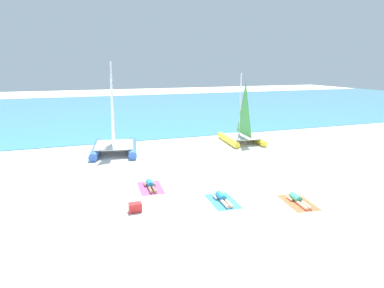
{
  "coord_description": "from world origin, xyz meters",
  "views": [
    {
      "loc": [
        -6.6,
        -12.42,
        5.74
      ],
      "look_at": [
        0.0,
        5.79,
        1.2
      ],
      "focal_mm": 31.82,
      "sensor_mm": 36.0,
      "label": 1
    }
  ],
  "objects_px": {
    "towel_middle": "(223,201)",
    "sailboat_yellow": "(242,132)",
    "towel_left": "(151,188)",
    "sunbather_middle": "(222,198)",
    "cooler_box": "(135,207)",
    "sunbather_right": "(297,199)",
    "towel_right": "(298,203)",
    "sunbather_left": "(150,185)",
    "sailboat_blue": "(114,140)"
  },
  "relations": [
    {
      "from": "sailboat_blue",
      "to": "towel_middle",
      "type": "xyz_separation_m",
      "value": [
        3.27,
        -9.99,
        -0.88
      ]
    },
    {
      "from": "towel_middle",
      "to": "sunbather_middle",
      "type": "relative_size",
      "value": 1.21
    },
    {
      "from": "towel_left",
      "to": "towel_middle",
      "type": "relative_size",
      "value": 1.0
    },
    {
      "from": "towel_middle",
      "to": "sailboat_yellow",
      "type": "bearing_deg",
      "value": 58.01
    },
    {
      "from": "sunbather_middle",
      "to": "sailboat_yellow",
      "type": "bearing_deg",
      "value": 61.62
    },
    {
      "from": "sunbather_right",
      "to": "towel_left",
      "type": "bearing_deg",
      "value": 152.7
    },
    {
      "from": "sailboat_blue",
      "to": "sunbather_right",
      "type": "xyz_separation_m",
      "value": [
        6.24,
        -11.15,
        -0.75
      ]
    },
    {
      "from": "towel_left",
      "to": "sunbather_right",
      "type": "xyz_separation_m",
      "value": [
        5.51,
        -3.82,
        0.13
      ]
    },
    {
      "from": "sailboat_yellow",
      "to": "towel_right",
      "type": "bearing_deg",
      "value": -99.33
    },
    {
      "from": "towel_left",
      "to": "sunbather_right",
      "type": "bearing_deg",
      "value": -34.74
    },
    {
      "from": "sailboat_yellow",
      "to": "cooler_box",
      "type": "bearing_deg",
      "value": -129.11
    },
    {
      "from": "sunbather_left",
      "to": "sunbather_middle",
      "type": "relative_size",
      "value": 1.0
    },
    {
      "from": "towel_left",
      "to": "sunbather_middle",
      "type": "distance_m",
      "value": 3.63
    },
    {
      "from": "towel_middle",
      "to": "cooler_box",
      "type": "distance_m",
      "value": 3.74
    },
    {
      "from": "sunbather_left",
      "to": "sunbather_middle",
      "type": "xyz_separation_m",
      "value": [
        2.54,
        -2.66,
        0.0
      ]
    },
    {
      "from": "towel_middle",
      "to": "cooler_box",
      "type": "relative_size",
      "value": 3.8
    },
    {
      "from": "sailboat_yellow",
      "to": "sunbather_right",
      "type": "bearing_deg",
      "value": -99.38
    },
    {
      "from": "towel_left",
      "to": "cooler_box",
      "type": "relative_size",
      "value": 3.8
    },
    {
      "from": "sunbather_right",
      "to": "towel_middle",
      "type": "bearing_deg",
      "value": 166.01
    },
    {
      "from": "sailboat_yellow",
      "to": "towel_middle",
      "type": "xyz_separation_m",
      "value": [
        -6.14,
        -9.83,
        -0.76
      ]
    },
    {
      "from": "sunbather_right",
      "to": "sunbather_middle",
      "type": "bearing_deg",
      "value": 164.87
    },
    {
      "from": "sailboat_yellow",
      "to": "sunbather_middle",
      "type": "distance_m",
      "value": 11.55
    },
    {
      "from": "towel_right",
      "to": "cooler_box",
      "type": "distance_m",
      "value": 6.85
    },
    {
      "from": "sunbather_left",
      "to": "sunbather_right",
      "type": "bearing_deg",
      "value": -31.51
    },
    {
      "from": "sailboat_blue",
      "to": "sunbather_right",
      "type": "height_order",
      "value": "sailboat_blue"
    },
    {
      "from": "towel_right",
      "to": "sunbather_left",
      "type": "bearing_deg",
      "value": 144.27
    },
    {
      "from": "sunbather_right",
      "to": "cooler_box",
      "type": "xyz_separation_m",
      "value": [
        -6.7,
        1.4,
        0.05
      ]
    },
    {
      "from": "towel_right",
      "to": "towel_middle",
      "type": "bearing_deg",
      "value": 157.41
    },
    {
      "from": "sailboat_blue",
      "to": "cooler_box",
      "type": "xyz_separation_m",
      "value": [
        -0.45,
        -9.75,
        -0.7
      ]
    },
    {
      "from": "sailboat_blue",
      "to": "sailboat_yellow",
      "type": "distance_m",
      "value": 9.41
    },
    {
      "from": "sunbather_left",
      "to": "towel_right",
      "type": "relative_size",
      "value": 0.82
    },
    {
      "from": "towel_middle",
      "to": "cooler_box",
      "type": "height_order",
      "value": "cooler_box"
    },
    {
      "from": "cooler_box",
      "to": "sunbather_right",
      "type": "bearing_deg",
      "value": -11.79
    },
    {
      "from": "towel_right",
      "to": "sunbather_right",
      "type": "relative_size",
      "value": 1.21
    },
    {
      "from": "towel_left",
      "to": "towel_right",
      "type": "relative_size",
      "value": 1.0
    },
    {
      "from": "towel_right",
      "to": "sunbather_right",
      "type": "distance_m",
      "value": 0.14
    },
    {
      "from": "sunbather_right",
      "to": "towel_right",
      "type": "bearing_deg",
      "value": -90.0
    },
    {
      "from": "sunbather_middle",
      "to": "towel_middle",
      "type": "bearing_deg",
      "value": -90.0
    },
    {
      "from": "towel_middle",
      "to": "towel_right",
      "type": "bearing_deg",
      "value": -22.59
    },
    {
      "from": "sunbather_left",
      "to": "sunbather_right",
      "type": "relative_size",
      "value": 1.0
    },
    {
      "from": "sunbather_left",
      "to": "towel_left",
      "type": "bearing_deg",
      "value": -90.0
    },
    {
      "from": "sailboat_blue",
      "to": "sunbather_right",
      "type": "distance_m",
      "value": 12.8
    },
    {
      "from": "sailboat_blue",
      "to": "towel_left",
      "type": "bearing_deg",
      "value": -74.1
    },
    {
      "from": "towel_left",
      "to": "sunbather_middle",
      "type": "relative_size",
      "value": 1.21
    },
    {
      "from": "towel_middle",
      "to": "sunbather_middle",
      "type": "xyz_separation_m",
      "value": [
        0.0,
        0.07,
        0.13
      ]
    },
    {
      "from": "sailboat_blue",
      "to": "towel_middle",
      "type": "height_order",
      "value": "sailboat_blue"
    },
    {
      "from": "sunbather_left",
      "to": "sunbather_right",
      "type": "height_order",
      "value": "same"
    },
    {
      "from": "towel_right",
      "to": "sunbather_middle",
      "type": "bearing_deg",
      "value": 156.29
    },
    {
      "from": "sunbather_right",
      "to": "cooler_box",
      "type": "relative_size",
      "value": 3.14
    },
    {
      "from": "sailboat_blue",
      "to": "sailboat_yellow",
      "type": "xyz_separation_m",
      "value": [
        9.41,
        -0.16,
        -0.12
      ]
    }
  ]
}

